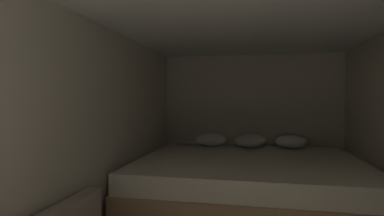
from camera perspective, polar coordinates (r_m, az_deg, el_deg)
name	(u,v)px	position (r m, az deg, el deg)	size (l,w,h in m)	color
wall_back	(251,125)	(4.61, 10.98, -3.13)	(2.69, 0.05, 2.09)	beige
wall_left	(76,147)	(2.56, -20.95, -6.81)	(0.05, 4.87, 2.09)	beige
bed	(249,190)	(3.65, 10.75, -14.89)	(2.47, 2.08, 0.94)	tan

